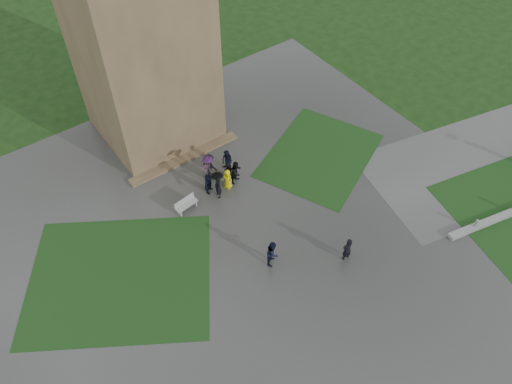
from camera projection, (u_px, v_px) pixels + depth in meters
ground at (269, 254)px, 31.81m from camera, size 120.00×120.00×0.00m
plaza at (251, 234)px, 32.88m from camera, size 34.00×34.00×0.02m
lawn_inset_left at (120, 277)px, 30.65m from camera, size 14.10×13.46×0.01m
lawn_inset_right at (320, 155)px, 37.78m from camera, size 11.12×10.15×0.01m
tower at (137, 25)px, 33.15m from camera, size 8.00×8.00×18.00m
tower_plinth at (185, 158)px, 37.42m from camera, size 9.00×0.80×0.22m
bench at (186, 204)px, 33.92m from camera, size 1.70×0.75×0.96m
visitor_cluster at (217, 173)px, 35.01m from camera, size 3.45×3.22×2.62m
pedestrian_mid at (273, 252)px, 30.71m from camera, size 1.08×1.00×1.94m
pedestrian_near at (347, 249)px, 30.89m from camera, size 0.71×0.48×1.91m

